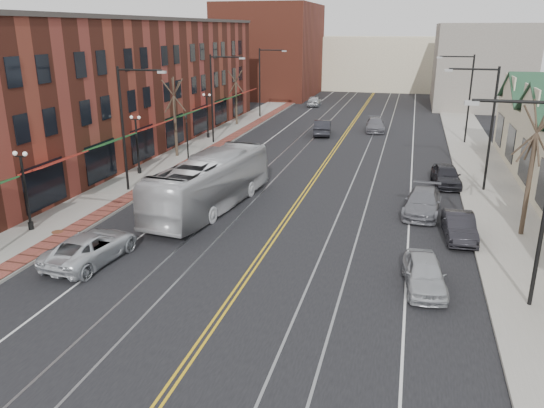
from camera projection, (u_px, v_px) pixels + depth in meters
The scene contains 30 objects.
ground at pixel (196, 350), 18.03m from camera, with size 160.00×160.00×0.00m, color black.
sidewalk_left at pixel (150, 175), 39.25m from camera, with size 4.00×120.00×0.15m, color gray.
sidewalk_right at pixel (495, 200), 33.46m from camera, with size 4.00×120.00×0.15m, color gray.
building_left at pixel (109, 88), 45.65m from camera, with size 10.00×50.00×11.00m, color maroon.
backdrop_left at pixel (271, 51), 83.91m from camera, with size 14.00×18.00×14.00m, color maroon.
backdrop_mid at pixel (379, 63), 94.60m from camera, with size 22.00×14.00×9.00m, color beige.
backdrop_right at pixel (480, 66), 72.31m from camera, with size 12.00×16.00×11.00m, color slate.
streetlight_l_1 at pixel (128, 117), 33.79m from camera, with size 3.33×0.25×8.00m.
streetlight_l_2 at pixel (216, 90), 48.47m from camera, with size 3.33×0.25×8.00m.
streetlight_l_3 at pixel (263, 76), 63.15m from camera, with size 3.33×0.25×8.00m.
streetlight_r_0 at pixel (536, 184), 19.28m from camera, with size 3.33×0.25×8.00m.
streetlight_r_1 at pixel (485, 116), 33.96m from camera, with size 3.33×0.25×8.00m.
streetlight_r_2 at pixel (465, 90), 48.64m from camera, with size 3.33×0.25×8.00m.
lamppost_l_1 at pixel (26, 193), 27.76m from camera, with size 0.84×0.28×4.27m.
lamppost_l_2 at pixel (137, 146), 38.77m from camera, with size 0.84×0.28×4.27m.
lamppost_l_3 at pixel (207, 117), 51.62m from camera, with size 0.84×0.28×4.27m.
tree_left_near at pixel (175, 116), 43.79m from camera, with size 1.78×1.37×6.48m.
tree_left_far at pixel (236, 96), 58.55m from camera, with size 1.66×1.28×6.02m.
tree_right_mid at pixel (531, 167), 26.67m from camera, with size 1.90×1.46×6.93m.
manhole_far at pixel (57, 232), 28.02m from camera, with size 0.60×0.60×0.02m, color #592D19.
traffic_signal at pixel (187, 135), 41.87m from camera, with size 0.18×0.15×3.80m.
transit_bus at pixel (210, 183), 31.59m from camera, with size 2.74×11.69×3.26m, color silver.
parked_suv at pixel (91, 247), 24.64m from camera, with size 2.36×5.11×1.42m, color silver.
parked_car_a at pixel (424, 273), 22.08m from camera, with size 1.62×4.02×1.37m, color #ACAFB4.
parked_car_b at pixel (459, 227), 27.34m from camera, with size 1.42×4.06×1.34m, color black.
parked_car_c at pixel (423, 202), 31.02m from camera, with size 1.98×4.87×1.41m, color slate.
parked_car_d at pixel (446, 175), 36.60m from camera, with size 1.74×4.32×1.47m, color black.
distant_car_left at pixel (323, 127), 53.97m from camera, with size 1.65×4.72×1.56m, color black.
distant_car_right at pixel (375, 125), 55.99m from camera, with size 1.95×4.78×1.39m, color slate.
distant_car_far at pixel (314, 101), 74.08m from camera, with size 1.73×4.31×1.47m, color #B4B7BB.
Camera 1 is at (6.45, -14.37, 10.41)m, focal length 35.00 mm.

